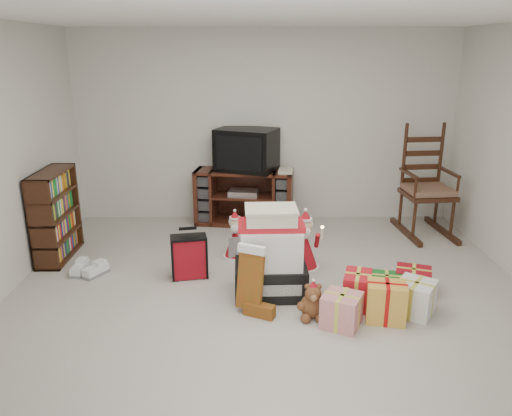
{
  "coord_description": "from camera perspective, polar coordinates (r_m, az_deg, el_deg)",
  "views": [
    {
      "loc": [
        -0.17,
        -4.1,
        2.24
      ],
      "look_at": [
        -0.13,
        0.6,
        0.74
      ],
      "focal_mm": 35.0,
      "sensor_mm": 36.0,
      "label": 1
    }
  ],
  "objects": [
    {
      "name": "room",
      "position": [
        4.22,
        1.85,
        4.17
      ],
      "size": [
        5.01,
        5.01,
        2.51
      ],
      "color": "#A6A098",
      "rests_on": "ground"
    },
    {
      "name": "teddy_bear",
      "position": [
        4.42,
        6.47,
        -10.73
      ],
      "size": [
        0.21,
        0.19,
        0.32
      ],
      "color": "brown",
      "rests_on": "floor"
    },
    {
      "name": "sneaker_pair",
      "position": [
        5.5,
        -18.65,
        -6.71
      ],
      "size": [
        0.38,
        0.3,
        0.1
      ],
      "rotation": [
        0.0,
        0.0,
        -0.27
      ],
      "color": "white",
      "rests_on": "floor"
    },
    {
      "name": "gift_cluster",
      "position": [
        4.68,
        14.45,
        -9.41
      ],
      "size": [
        0.85,
        1.18,
        0.29
      ],
      "color": "#B6141E",
      "rests_on": "floor"
    },
    {
      "name": "santa_figurine",
      "position": [
        5.26,
        5.57,
        -4.47
      ],
      "size": [
        0.32,
        0.31,
        0.67
      ],
      "color": "maroon",
      "rests_on": "floor"
    },
    {
      "name": "red_suitcase",
      "position": [
        5.13,
        -7.64,
        -5.54
      ],
      "size": [
        0.37,
        0.24,
        0.52
      ],
      "rotation": [
        0.0,
        0.0,
        0.18
      ],
      "color": "maroon",
      "rests_on": "floor"
    },
    {
      "name": "crt_television",
      "position": [
        6.47,
        -1.07,
        6.69
      ],
      "size": [
        0.88,
        0.77,
        0.54
      ],
      "rotation": [
        0.0,
        0.0,
        -0.38
      ],
      "color": "black",
      "rests_on": "tv_stand"
    },
    {
      "name": "stocking",
      "position": [
        4.4,
        -0.64,
        -8.12
      ],
      "size": [
        0.32,
        0.24,
        0.63
      ],
      "primitive_type": null,
      "rotation": [
        0.0,
        0.0,
        -0.43
      ],
      "color": "#0E700C",
      "rests_on": "floor"
    },
    {
      "name": "bookshelf",
      "position": [
        5.91,
        -21.92,
        -0.92
      ],
      "size": [
        0.27,
        0.81,
        0.99
      ],
      "color": "#361B0E",
      "rests_on": "floor"
    },
    {
      "name": "gift_pile",
      "position": [
        4.69,
        1.69,
        -5.71
      ],
      "size": [
        0.68,
        0.5,
        0.84
      ],
      "rotation": [
        0.0,
        0.0,
        0.03
      ],
      "color": "black",
      "rests_on": "floor"
    },
    {
      "name": "mrs_claus_figurine",
      "position": [
        5.54,
        -2.4,
        -3.69
      ],
      "size": [
        0.27,
        0.26,
        0.56
      ],
      "color": "maroon",
      "rests_on": "floor"
    },
    {
      "name": "rocking_chair",
      "position": [
        6.61,
        18.8,
        1.4
      ],
      "size": [
        0.66,
        0.99,
        1.42
      ],
      "rotation": [
        0.0,
        0.0,
        0.1
      ],
      "color": "#361B0E",
      "rests_on": "floor"
    },
    {
      "name": "tv_stand",
      "position": [
        6.61,
        -1.37,
        1.27
      ],
      "size": [
        1.32,
        0.62,
        0.73
      ],
      "rotation": [
        0.0,
        0.0,
        -0.13
      ],
      "color": "#442013",
      "rests_on": "floor"
    }
  ]
}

